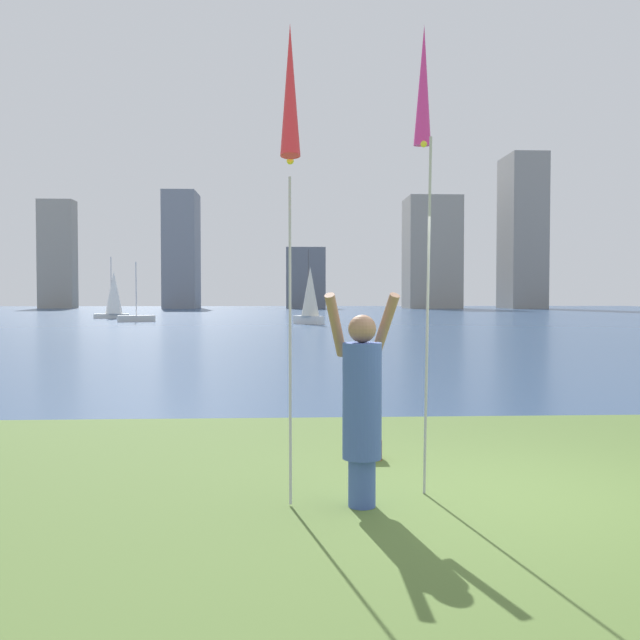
{
  "coord_description": "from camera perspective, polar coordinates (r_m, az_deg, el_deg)",
  "views": [
    {
      "loc": [
        -2.14,
        -6.15,
        1.8
      ],
      "look_at": [
        -1.31,
        10.63,
        1.23
      ],
      "focal_mm": 39.2,
      "sensor_mm": 36.0,
      "label": 1
    }
  ],
  "objects": [
    {
      "name": "sailboat_6",
      "position": [
        44.78,
        -0.83,
        1.99
      ],
      "size": [
        2.0,
        2.18,
        4.8
      ],
      "color": "white",
      "rests_on": "ground"
    },
    {
      "name": "kite_flag_right",
      "position": [
        6.74,
        8.45,
        17.34
      ],
      "size": [
        0.16,
        0.48,
        4.27
      ],
      "color": "#B2B2B7",
      "rests_on": "ground"
    },
    {
      "name": "bag",
      "position": [
        7.87,
        4.13,
        -10.43
      ],
      "size": [
        0.23,
        0.22,
        0.23
      ],
      "color": "brown",
      "rests_on": "ground"
    },
    {
      "name": "skyline_tower_4",
      "position": [
        107.12,
        16.18,
        6.88
      ],
      "size": [
        5.18,
        8.0,
        22.25
      ],
      "color": "gray",
      "rests_on": "ground"
    },
    {
      "name": "skyline_tower_3",
      "position": [
        104.48,
        9.11,
        5.4
      ],
      "size": [
        7.67,
        7.48,
        16.23
      ],
      "color": "gray",
      "rests_on": "ground"
    },
    {
      "name": "ground",
      "position": [
        57.17,
        -0.68,
        0.1
      ],
      "size": [
        120.0,
        138.0,
        0.12
      ],
      "color": "#4C662D"
    },
    {
      "name": "skyline_tower_0",
      "position": [
        110.02,
        -20.64,
        5.04
      ],
      "size": [
        5.05,
        3.1,
        15.89
      ],
      "color": "gray",
      "rests_on": "ground"
    },
    {
      "name": "person",
      "position": [
        6.01,
        3.44,
        -6.67
      ],
      "size": [
        0.67,
        0.5,
        1.83
      ],
      "rotation": [
        0.0,
        0.0,
        -0.27
      ],
      "color": "#3F59A5",
      "rests_on": "ground"
    },
    {
      "name": "skyline_tower_1",
      "position": [
        104.86,
        -11.24,
        5.57
      ],
      "size": [
        4.72,
        7.36,
        16.94
      ],
      "color": "gray",
      "rests_on": "ground"
    },
    {
      "name": "kite_flag_left",
      "position": [
        5.86,
        -2.45,
        17.19
      ],
      "size": [
        0.16,
        0.92,
        4.0
      ],
      "color": "#B2B2B7",
      "rests_on": "ground"
    },
    {
      "name": "sailboat_0",
      "position": [
        58.83,
        -16.51,
        1.92
      ],
      "size": [
        2.85,
        1.59,
        4.97
      ],
      "color": "white",
      "rests_on": "ground"
    },
    {
      "name": "skyline_tower_2",
      "position": [
        103.55,
        -1.22,
        3.41
      ],
      "size": [
        5.65,
        7.44,
        8.84
      ],
      "color": "slate",
      "rests_on": "ground"
    },
    {
      "name": "sailboat_5",
      "position": [
        50.5,
        -14.77,
        0.16
      ],
      "size": [
        2.64,
        1.58,
        4.2
      ],
      "color": "silver",
      "rests_on": "ground"
    }
  ]
}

